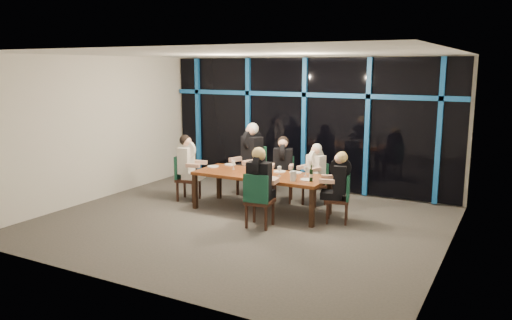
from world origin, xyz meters
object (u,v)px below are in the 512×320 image
Objects in this scene: chair_far_left at (254,167)px; diner_far_mid at (283,159)px; chair_far_right at (317,181)px; diner_far_right at (315,165)px; chair_end_left at (185,175)px; chair_end_right at (342,196)px; water_pitcher at (293,176)px; diner_end_left at (188,158)px; wine_bottle at (311,175)px; chair_near_mid at (258,198)px; diner_far_left at (251,149)px; chair_far_mid at (283,176)px; diner_near_mid at (260,175)px; dining_table at (261,177)px; diner_end_right at (338,176)px.

chair_far_left is 1.19× the size of diner_far_mid.
chair_far_right is 0.35m from diner_far_right.
chair_end_right is at bearing -100.02° from chair_end_left.
water_pitcher is (2.61, -0.28, 0.31)m from chair_end_left.
diner_end_left reaches higher than wine_bottle.
diner_far_right is (0.31, 1.84, 0.28)m from chair_near_mid.
diner_far_left is 1.54m from diner_far_right.
chair_far_mid is 2.06m from chair_end_left.
chair_end_right is 1.56m from diner_near_mid.
water_pitcher is at bearing -19.18° from dining_table.
diner_end_left is at bearing -113.66° from diner_far_left.
diner_end_right is at bearing -90.00° from chair_end_right.
diner_end_right is (1.48, -0.80, -0.05)m from diner_far_mid.
chair_far_mid is 0.38m from diner_far_mid.
diner_far_mid reaches higher than diner_end_right.
chair_end_right is 1.25m from diner_far_right.
chair_end_left is at bearing -139.83° from chair_far_right.
chair_near_mid reaches higher than chair_far_mid.
chair_far_left is 2.33m from chair_near_mid.
diner_far_mid reaches higher than diner_far_right.
wine_bottle is at bearing -104.70° from diner_end_left.
chair_far_left is at bearing -129.38° from diner_end_right.
diner_end_right is (2.29, -1.03, 0.24)m from chair_far_left.
chair_end_left is at bearing -104.17° from diner_end_right.
chair_near_mid is at bearing -39.14° from chair_far_left.
wine_bottle is at bearing -54.61° from chair_far_right.
water_pitcher is (1.55, -1.36, 0.24)m from chair_far_left.
diner_far_left reaches higher than dining_table.
diner_near_mid reaches higher than dining_table.
chair_far_mid is 1.89m from chair_near_mid.
chair_far_left is at bearing 90.00° from diner_far_left.
diner_far_mid is 1.35m from water_pitcher.
chair_near_mid is 2.32m from diner_far_left.
diner_far_left reaches higher than diner_near_mid.
water_pitcher is at bearing -80.62° from diner_end_right.
chair_far_mid is 1.09× the size of chair_far_right.
dining_table is 1.03m from chair_near_mid.
water_pitcher is at bearing -156.98° from wine_bottle.
chair_far_mid is 0.74m from chair_far_right.
diner_near_mid is (-0.01, 0.08, 0.39)m from chair_near_mid.
chair_end_left is (-2.58, -0.99, 0.05)m from chair_far_right.
wine_bottle reaches higher than chair_end_left.
diner_end_right is at bearing -49.08° from chair_far_mid.
chair_near_mid is at bearing -63.62° from diner_end_right.
chair_end_right is at bearing -100.26° from diner_end_left.
diner_far_left is at bearing 151.22° from diner_far_mid.
wine_bottle is at bearing 21.63° from water_pitcher.
chair_far_right is 0.91× the size of chair_end_left.
dining_table is at bearing -69.99° from diner_near_mid.
diner_far_right is at bearing 13.97° from chair_far_left.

